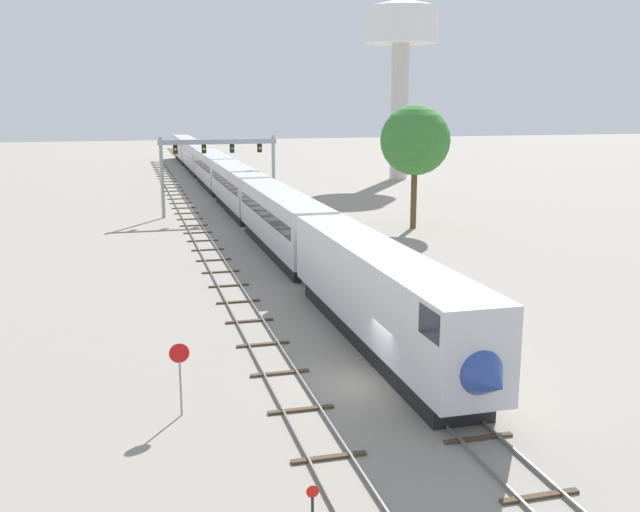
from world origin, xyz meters
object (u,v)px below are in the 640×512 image
Objects in this scene: signal_gantry at (218,158)px; trackside_tree_left at (415,141)px; water_tower at (401,36)px; passenger_train at (223,177)px; stop_sign at (180,369)px.

trackside_tree_left is (16.58, -12.30, 2.14)m from signal_gantry.
water_tower is at bearing 70.88° from trackside_tree_left.
trackside_tree_left is (14.33, -26.45, 5.55)m from passenger_train.
passenger_train is at bearing -152.28° from water_tower.
water_tower is 45.84m from trackside_tree_left.
trackside_tree_left is at bearing -61.56° from passenger_train.
passenger_train is at bearing 81.00° from stop_sign.
trackside_tree_left is at bearing -109.12° from water_tower.
passenger_train is 11.92× the size of trackside_tree_left.
water_tower is at bearing 63.65° from stop_sign.
stop_sign is at bearing -123.57° from trackside_tree_left.
signal_gantry is at bearing 143.42° from trackside_tree_left.
trackside_tree_left is (-14.41, -41.56, -12.90)m from water_tower.
trackside_tree_left is at bearing -36.58° from signal_gantry.
stop_sign is 44.45m from trackside_tree_left.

